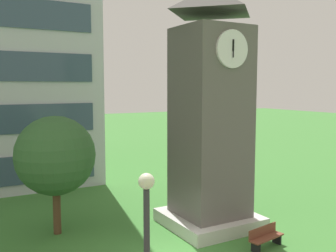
{
  "coord_description": "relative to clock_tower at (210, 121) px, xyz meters",
  "views": [
    {
      "loc": [
        -7.13,
        -12.34,
        6.75
      ],
      "look_at": [
        1.75,
        3.56,
        4.9
      ],
      "focal_mm": 40.92,
      "sensor_mm": 36.0,
      "label": 1
    }
  ],
  "objects": [
    {
      "name": "clock_tower",
      "position": [
        0.0,
        0.0,
        0.0
      ],
      "size": [
        4.08,
        4.08,
        11.38
      ],
      "color": "#605B56",
      "rests_on": "ground"
    },
    {
      "name": "park_bench",
      "position": [
        0.54,
        -3.32,
        -4.66
      ],
      "size": [
        1.86,
        0.79,
        0.88
      ],
      "color": "brown",
      "rests_on": "ground"
    },
    {
      "name": "street_lamp",
      "position": [
        -7.08,
        -7.55,
        -2.01
      ],
      "size": [
        0.36,
        0.36,
        4.89
      ],
      "color": "#333338",
      "rests_on": "ground"
    },
    {
      "name": "tree_near_tower",
      "position": [
        -6.76,
        2.56,
        -1.48
      ],
      "size": [
        3.63,
        3.63,
        5.47
      ],
      "color": "#513823",
      "rests_on": "ground"
    }
  ]
}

